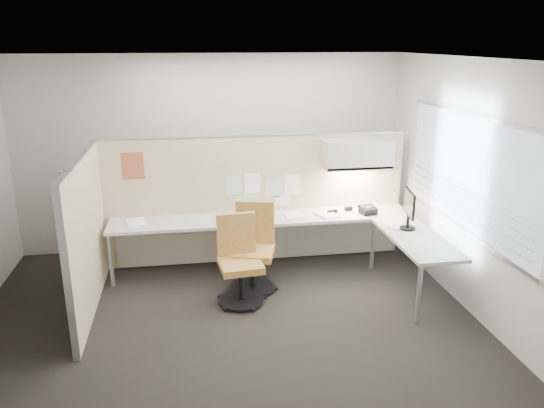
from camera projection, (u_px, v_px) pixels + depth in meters
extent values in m
cube|color=black|center=(227.00, 318.00, 5.93)|extent=(5.50, 4.50, 0.01)
cube|color=white|center=(219.00, 58.00, 5.10)|extent=(5.50, 4.50, 0.01)
cube|color=beige|center=(212.00, 154.00, 7.64)|extent=(5.50, 0.02, 2.80)
cube|color=beige|center=(249.00, 297.00, 3.40)|extent=(5.50, 0.02, 2.80)
cube|color=beige|center=(469.00, 187.00, 5.94)|extent=(0.02, 4.50, 2.80)
cube|color=#97A5B0|center=(468.00, 174.00, 5.89)|extent=(0.01, 2.80, 1.30)
cube|color=beige|center=(256.00, 200.00, 7.26)|extent=(4.10, 0.06, 1.75)
cube|color=beige|center=(87.00, 236.00, 5.91)|extent=(0.06, 2.20, 1.75)
cube|color=beige|center=(263.00, 219.00, 7.01)|extent=(4.00, 0.60, 0.04)
cube|color=beige|center=(417.00, 239.00, 6.30)|extent=(0.60, 1.47, 0.04)
cube|color=beige|center=(260.00, 237.00, 7.37)|extent=(3.90, 0.02, 0.64)
cylinder|color=#A5A8AA|center=(111.00, 261.00, 6.58)|extent=(0.05, 0.05, 0.69)
cylinder|color=#A5A8AA|center=(419.00, 294.00, 5.72)|extent=(0.05, 0.05, 0.69)
cylinder|color=#A5A8AA|center=(373.00, 245.00, 7.11)|extent=(0.05, 0.05, 0.69)
cube|color=beige|center=(357.00, 154.00, 7.08)|extent=(0.90, 0.36, 0.38)
cube|color=#FFEABF|center=(357.00, 169.00, 7.15)|extent=(0.60, 0.06, 0.02)
cube|color=#8CBF8C|center=(234.00, 185.00, 7.12)|extent=(0.21, 0.00, 0.28)
cube|color=white|center=(252.00, 183.00, 7.15)|extent=(0.21, 0.00, 0.28)
cube|color=#8CBF8C|center=(273.00, 187.00, 7.22)|extent=(0.21, 0.00, 0.28)
cube|color=white|center=(292.00, 184.00, 7.25)|extent=(0.21, 0.00, 0.28)
cube|color=#8CBF8C|center=(245.00, 201.00, 7.21)|extent=(0.28, 0.00, 0.18)
cube|color=white|center=(281.00, 200.00, 7.29)|extent=(0.21, 0.00, 0.14)
cube|color=#FF5320|center=(133.00, 166.00, 6.82)|extent=(0.28, 0.00, 0.35)
cylinder|color=black|center=(241.00, 300.00, 6.26)|extent=(0.54, 0.54, 0.03)
cylinder|color=black|center=(241.00, 284.00, 6.20)|extent=(0.06, 0.06, 0.42)
cube|color=#D7A050|center=(241.00, 265.00, 6.13)|extent=(0.53, 0.53, 0.08)
cube|color=#D7A050|center=(236.00, 234.00, 6.25)|extent=(0.46, 0.11, 0.52)
cylinder|color=black|center=(253.00, 287.00, 6.58)|extent=(0.56, 0.56, 0.03)
cylinder|color=black|center=(253.00, 271.00, 6.52)|extent=(0.06, 0.06, 0.43)
cube|color=#D7A050|center=(253.00, 253.00, 6.44)|extent=(0.61, 0.61, 0.09)
cube|color=#D7A050|center=(255.00, 222.00, 6.57)|extent=(0.47, 0.19, 0.54)
cylinder|color=black|center=(407.00, 228.00, 6.56)|extent=(0.19, 0.19, 0.02)
cylinder|color=black|center=(408.00, 222.00, 6.53)|extent=(0.04, 0.04, 0.17)
cube|color=black|center=(409.00, 203.00, 6.46)|extent=(0.11, 0.46, 0.31)
cube|color=black|center=(409.00, 203.00, 6.46)|extent=(0.08, 0.42, 0.27)
cube|color=black|center=(368.00, 210.00, 7.12)|extent=(0.23, 0.23, 0.12)
cylinder|color=black|center=(361.00, 208.00, 7.12)|extent=(0.07, 0.17, 0.04)
cube|color=black|center=(332.00, 212.00, 7.14)|extent=(0.15, 0.07, 0.05)
cube|color=black|center=(349.00, 209.00, 7.25)|extent=(0.11, 0.08, 0.06)
cube|color=silver|center=(66.00, 171.00, 5.07)|extent=(0.14, 0.02, 0.02)
cylinder|color=silver|center=(60.00, 180.00, 5.08)|extent=(0.02, 0.02, 0.14)
cube|color=#AD7F4C|center=(61.00, 193.00, 5.12)|extent=(0.02, 0.46, 0.12)
cube|color=#AD7F4C|center=(59.00, 196.00, 5.16)|extent=(0.02, 0.46, 0.12)
cube|color=#95939C|center=(67.00, 257.00, 5.27)|extent=(0.01, 0.07, 1.15)
cube|color=white|center=(136.00, 223.00, 6.75)|extent=(0.29, 0.35, 0.03)
cube|color=white|center=(245.00, 218.00, 6.91)|extent=(0.25, 0.32, 0.05)
cube|color=white|center=(293.00, 215.00, 7.05)|extent=(0.26, 0.32, 0.02)
cube|color=white|center=(327.00, 215.00, 7.05)|extent=(0.31, 0.36, 0.02)
cube|color=white|center=(395.00, 225.00, 6.68)|extent=(0.29, 0.34, 0.02)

